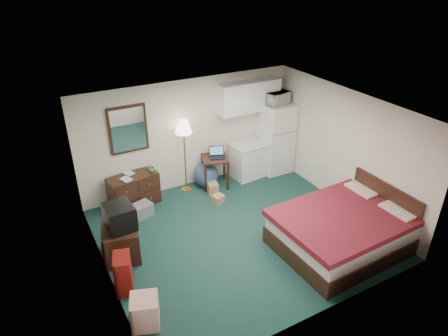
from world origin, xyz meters
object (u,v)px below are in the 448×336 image
bed (341,231)px  suitcase (123,273)px  tv_stand (121,243)px  kitchen_counter (248,161)px  floor_lamp (185,156)px  dresser (134,190)px  desk (215,172)px  fridge (276,138)px

bed → suitcase: 3.87m
tv_stand → kitchen_counter: bearing=35.8°
floor_lamp → bed: bearing=-63.1°
dresser → kitchen_counter: bearing=-9.6°
desk → tv_stand: desk is taller
tv_stand → suitcase: 0.83m
floor_lamp → suitcase: floor_lamp is taller
suitcase → desk: bearing=55.1°
bed → suitcase: bearing=165.5°
fridge → suitcase: size_ratio=2.61×
floor_lamp → desk: floor_lamp is taller
desk → suitcase: (-2.81, -2.25, -0.03)m
fridge → desk: bearing=-179.0°
bed → tv_stand: (-3.59, 1.65, -0.05)m
desk → bed: desk is taller
kitchen_counter → tv_stand: size_ratio=1.22×
dresser → suitcase: (-0.91, -2.36, -0.02)m
floor_lamp → bed: floor_lamp is taller
suitcase → bed: bearing=3.8°
dresser → fridge: fridge is taller
dresser → bed: (2.87, -3.20, 0.01)m
dresser → kitchen_counter: 2.81m
fridge → tv_stand: (-4.29, -1.45, -0.56)m
dresser → floor_lamp: (1.22, 0.03, 0.50)m
floor_lamp → kitchen_counter: (1.58, -0.11, -0.44)m
fridge → floor_lamp: bearing=177.6°
floor_lamp → kitchen_counter: size_ratio=2.08×
dresser → fridge: bearing=-9.6°
dresser → suitcase: dresser is taller
fridge → bed: bearing=-101.9°
bed → kitchen_counter: bearing=89.3°
floor_lamp → kitchen_counter: floor_lamp is taller
dresser → tv_stand: dresser is taller
tv_stand → dresser: bearing=78.3°
kitchen_counter → fridge: 0.89m
bed → fridge: bearing=75.4°
fridge → bed: size_ratio=0.77×
kitchen_counter → bed: kitchen_counter is taller
tv_stand → suitcase: (-0.19, -0.80, 0.02)m
tv_stand → desk: bearing=42.1°
floor_lamp → fridge: (2.35, -0.13, 0.01)m
floor_lamp → kitchen_counter: 1.65m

